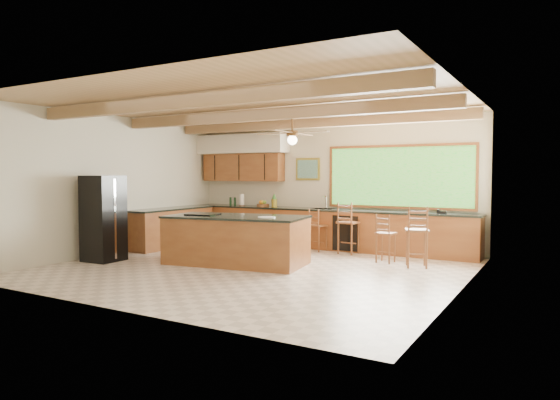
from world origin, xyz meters
The scene contains 9 objects.
ground centered at (0.00, 0.00, 0.00)m, with size 7.20×7.20×0.00m, color beige.
room_shell centered at (-0.17, 0.65, 2.21)m, with size 7.27×6.54×3.02m.
counter_run centered at (-0.82, 2.52, 0.46)m, with size 7.12×3.10×1.26m.
island centered at (-0.57, 0.21, 0.47)m, with size 2.83×1.66×0.95m.
refrigerator centered at (-3.05, -0.84, 0.85)m, with size 0.68×0.66×1.70m.
bar_stool_a centered at (0.10, 2.40, 0.56)m, with size 0.41×0.41×0.95m.
bar_stool_b centered at (0.84, 2.37, 0.67)m, with size 0.44×0.44×1.13m.
bar_stool_c centered at (1.88, 1.73, 0.56)m, with size 0.37×0.37×0.95m.
bar_stool_d centered at (2.54, 1.54, 0.68)m, with size 0.52×0.52×1.14m.
Camera 1 is at (4.93, -7.63, 1.73)m, focal length 32.00 mm.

